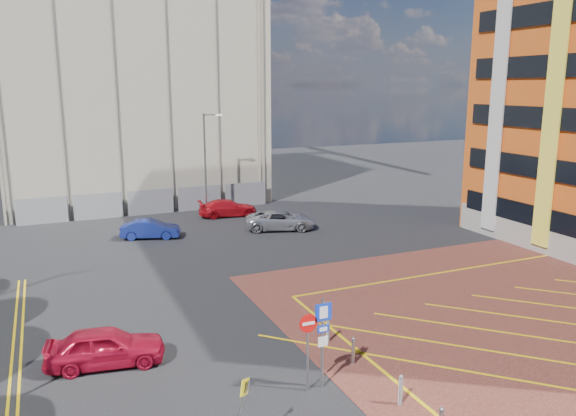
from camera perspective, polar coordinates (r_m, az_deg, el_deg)
ground at (r=19.21m, az=3.49°, el=-19.37°), size 140.00×140.00×0.00m
lamp_back at (r=44.43m, az=-8.33°, el=4.80°), size 1.53×0.16×8.00m
sign_cluster at (r=19.17m, az=3.00°, el=-12.79°), size 1.17×0.12×3.20m
warning_sign at (r=16.45m, az=-4.88°, el=-19.48°), size 0.84×0.43×2.24m
bollard_row at (r=18.82m, az=12.57°, el=-18.72°), size 0.14×11.14×0.90m
construction_building at (r=55.02m, az=-16.20°, el=12.82°), size 21.20×19.20×22.00m
construction_fence at (r=46.21m, az=-12.54°, el=0.70°), size 21.60×0.06×2.00m
car_red_left at (r=22.22m, az=-18.06°, el=-13.24°), size 4.46×2.36×1.45m
car_blue_back at (r=38.88m, az=-13.80°, el=-2.09°), size 4.11×2.50×1.28m
car_red_back at (r=44.40m, az=-6.14°, el=0.01°), size 4.71×2.28×1.32m
car_silver_back at (r=40.04m, az=-0.76°, el=-1.24°), size 5.42×3.77×1.37m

